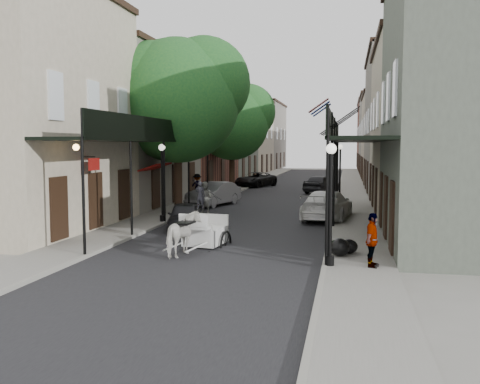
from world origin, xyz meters
The scene contains 24 objects.
ground centered at (0.00, 0.00, 0.00)m, with size 140.00×140.00×0.00m, color gray.
road centered at (0.00, 20.00, 0.01)m, with size 8.00×90.00×0.01m, color black.
sidewalk_left centered at (-5.00, 20.00, 0.06)m, with size 2.20×90.00×0.12m, color gray.
sidewalk_right centered at (5.00, 20.00, 0.06)m, with size 2.20×90.00×0.12m, color gray.
building_row_left centered at (-8.60, 30.00, 5.25)m, with size 5.00×80.00×10.50m, color #C2B49B.
building_row_right centered at (8.60, 30.00, 5.25)m, with size 5.00×80.00×10.50m, color slate.
gallery_left centered at (-4.79, 6.98, 4.05)m, with size 2.20×18.05×4.88m.
gallery_right centered at (4.79, 6.98, 4.05)m, with size 2.20×18.05×4.88m.
tree_near centered at (-4.20, 10.18, 6.49)m, with size 7.31×6.80×9.63m.
tree_far centered at (-4.25, 24.18, 5.84)m, with size 6.45×6.00×8.61m.
lamppost_right_near centered at (4.10, -2.00, 2.05)m, with size 0.32×0.32×3.71m.
lamppost_left centered at (-4.10, 6.00, 2.05)m, with size 0.32×0.32×3.71m.
lamppost_right_far centered at (4.10, 18.00, 2.05)m, with size 0.32×0.32×3.71m.
horse centered at (-0.85, -1.00, 0.74)m, with size 0.80×1.76×1.49m, color silver.
carriage centered at (-0.57, 1.30, 0.97)m, with size 1.69×2.33×2.49m.
pedestrian_walking centered at (-3.05, 9.95, 0.89)m, with size 0.86×0.67×1.77m, color #A3A39A.
pedestrian_sidewalk_left centered at (-5.73, 17.74, 0.95)m, with size 1.07×0.62×1.66m, color gray.
pedestrian_sidewalk_right centered at (5.35, -2.00, 0.94)m, with size 0.96×0.40×1.64m, color gray.
car_left_near centered at (-2.60, 4.65, 0.60)m, with size 1.41×3.51×1.20m, color black.
car_left_mid centered at (-3.60, 14.00, 0.74)m, with size 1.57×4.52×1.49m, color gray.
car_left_far centered at (-3.60, 29.62, 0.67)m, with size 2.21×4.80×1.33m, color black.
car_right_near centered at (3.60, 9.00, 0.75)m, with size 2.09×5.14×1.49m, color silver.
car_right_far centered at (2.60, 24.46, 0.74)m, with size 1.75×4.34×1.48m, color black.
trash_bags centered at (4.49, -0.37, 0.39)m, with size 0.95×1.10×0.59m.
Camera 1 is at (4.59, -18.27, 3.77)m, focal length 40.00 mm.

